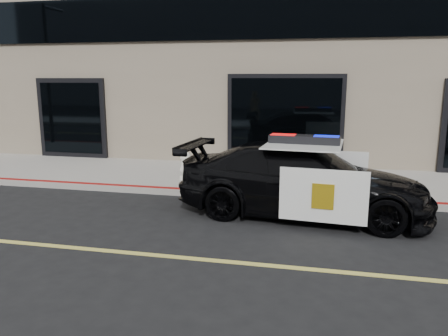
# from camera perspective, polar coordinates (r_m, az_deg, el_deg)

# --- Properties ---
(ground) EXTENTS (120.00, 120.00, 0.00)m
(ground) POSITION_cam_1_polar(r_m,az_deg,el_deg) (6.71, 11.33, -12.88)
(ground) COLOR black
(ground) RESTS_ON ground
(sidewalk_n) EXTENTS (60.00, 3.50, 0.15)m
(sidewalk_n) POSITION_cam_1_polar(r_m,az_deg,el_deg) (11.68, 11.95, -1.85)
(sidewalk_n) COLOR gray
(sidewalk_n) RESTS_ON ground
(police_car) EXTENTS (2.88, 5.36, 1.65)m
(police_car) POSITION_cam_1_polar(r_m,az_deg,el_deg) (9.00, 10.29, -1.50)
(police_car) COLOR black
(police_car) RESTS_ON ground
(fire_hydrant) EXTENTS (0.34, 0.47, 0.75)m
(fire_hydrant) POSITION_cam_1_polar(r_m,az_deg,el_deg) (11.42, -5.02, 0.26)
(fire_hydrant) COLOR white
(fire_hydrant) RESTS_ON sidewalk_n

